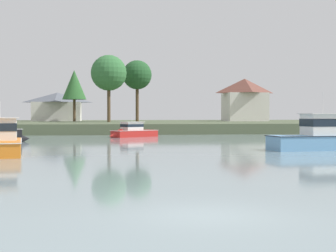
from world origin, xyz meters
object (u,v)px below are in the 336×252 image
at_px(cruiser_skyblue, 328,141).
at_px(mooring_buoy_red, 329,141).
at_px(cruiser_red, 130,133).
at_px(cruiser_orange, 1,145).

distance_m(cruiser_skyblue, mooring_buoy_red, 13.29).
distance_m(cruiser_red, mooring_buoy_red, 24.04).
bearing_deg(mooring_buoy_red, cruiser_skyblue, -116.20).
bearing_deg(cruiser_skyblue, mooring_buoy_red, 63.80).
bearing_deg(cruiser_skyblue, cruiser_orange, -179.61).
bearing_deg(cruiser_orange, cruiser_red, 66.54).
xyz_separation_m(cruiser_red, mooring_buoy_red, (20.05, -13.25, -0.38)).
relative_size(cruiser_skyblue, cruiser_orange, 0.97).
relative_size(cruiser_red, cruiser_skyblue, 0.75).
bearing_deg(cruiser_red, mooring_buoy_red, -33.45).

